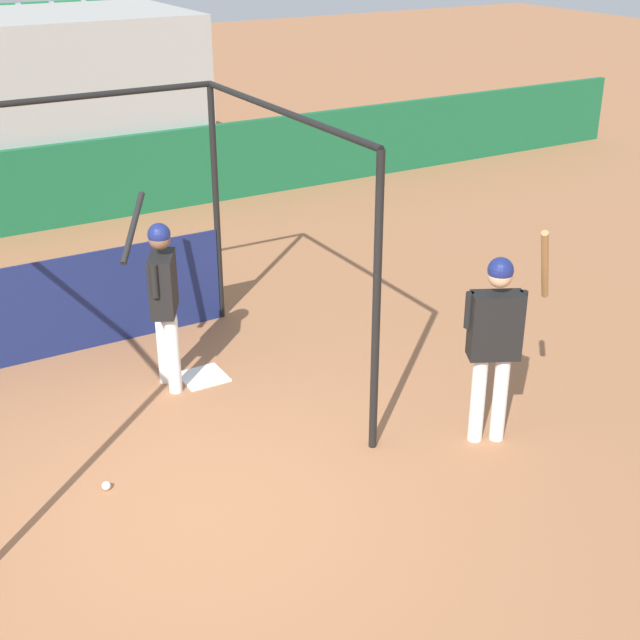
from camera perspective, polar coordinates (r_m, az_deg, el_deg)
ground_plane at (r=7.34m, az=-7.27°, el=-11.72°), size 60.00×60.00×0.00m
batting_cage at (r=8.98m, az=-14.76°, el=3.28°), size 3.44×3.28×2.71m
home_plate at (r=9.17m, az=-7.47°, el=-3.62°), size 0.44×0.44×0.02m
player_batter at (r=8.63m, az=-10.03°, el=1.84°), size 0.57×0.92×1.84m
player_waiting at (r=7.74m, az=11.20°, el=-0.84°), size 0.81×0.57×2.06m
baseball at (r=7.65m, az=-13.52°, el=-10.28°), size 0.07×0.07×0.07m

